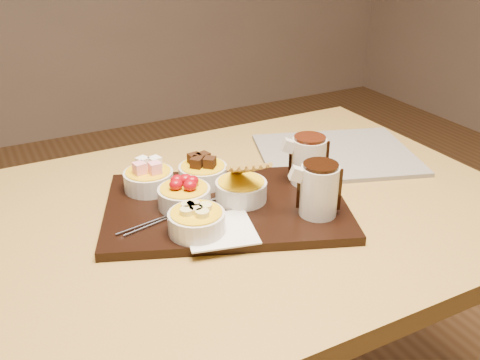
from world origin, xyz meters
name	(u,v)px	position (x,y,z in m)	size (l,w,h in m)	color
dining_table	(218,254)	(0.00, 0.00, 0.65)	(1.20, 0.80, 0.75)	#AA873F
serving_board	(226,207)	(0.02, -0.01, 0.76)	(0.46, 0.30, 0.02)	black
napkin	(220,230)	(-0.04, -0.09, 0.77)	(0.12, 0.12, 0.00)	white
bowl_marshmallows	(149,180)	(-0.09, 0.12, 0.79)	(0.10, 0.10, 0.04)	beige
bowl_cake	(203,175)	(0.01, 0.09, 0.79)	(0.10, 0.10, 0.04)	beige
bowl_strawberries	(184,197)	(-0.06, 0.02, 0.79)	(0.10, 0.10, 0.04)	beige
bowl_biscotti	(241,191)	(0.05, -0.01, 0.79)	(0.10, 0.10, 0.04)	beige
bowl_bananas	(197,223)	(-0.07, -0.08, 0.79)	(0.10, 0.10, 0.04)	beige
pitcher_dark_chocolate	(319,191)	(0.15, -0.12, 0.82)	(0.07, 0.07, 0.10)	silver
pitcher_milk_chocolate	(308,161)	(0.21, -0.01, 0.82)	(0.07, 0.07, 0.10)	silver
fondue_skewers	(179,211)	(-0.08, 0.00, 0.77)	(0.26, 0.03, 0.01)	silver
newspaper	(336,154)	(0.36, 0.11, 0.76)	(0.36, 0.28, 0.01)	beige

